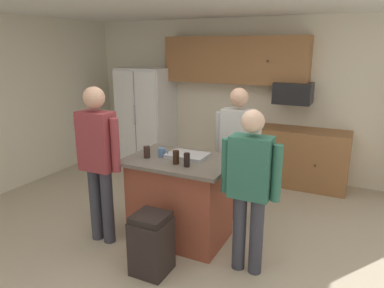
{
  "coord_description": "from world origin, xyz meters",
  "views": [
    {
      "loc": [
        1.62,
        -3.1,
        2.14
      ],
      "look_at": [
        -0.13,
        0.48,
        1.05
      ],
      "focal_mm": 33.47,
      "sensor_mm": 36.0,
      "label": 1
    }
  ],
  "objects_px": {
    "mug_blue_stoneware": "(162,152)",
    "serving_tray": "(187,155)",
    "glass_short_whisky": "(187,160)",
    "glass_pilsner": "(176,157)",
    "person_host_foreground": "(237,147)",
    "refrigerator": "(147,117)",
    "person_guest_right": "(250,183)",
    "person_guest_left": "(98,155)",
    "trash_bin": "(151,244)",
    "glass_dark_ale": "(147,152)",
    "microwave_over_range": "(293,93)",
    "kitchen_island": "(180,199)"
  },
  "relations": [
    {
      "from": "person_guest_left",
      "to": "glass_short_whisky",
      "type": "bearing_deg",
      "value": -15.32
    },
    {
      "from": "mug_blue_stoneware",
      "to": "trash_bin",
      "type": "xyz_separation_m",
      "value": [
        0.28,
        -0.69,
        -0.7
      ]
    },
    {
      "from": "refrigerator",
      "to": "person_guest_right",
      "type": "height_order",
      "value": "refrigerator"
    },
    {
      "from": "kitchen_island",
      "to": "person_guest_left",
      "type": "xyz_separation_m",
      "value": [
        -0.77,
        -0.43,
        0.53
      ]
    },
    {
      "from": "microwave_over_range",
      "to": "glass_short_whisky",
      "type": "bearing_deg",
      "value": -102.37
    },
    {
      "from": "person_host_foreground",
      "to": "kitchen_island",
      "type": "bearing_deg",
      "value": 0.0
    },
    {
      "from": "kitchen_island",
      "to": "person_guest_left",
      "type": "bearing_deg",
      "value": -150.96
    },
    {
      "from": "refrigerator",
      "to": "mug_blue_stoneware",
      "type": "distance_m",
      "value": 2.75
    },
    {
      "from": "glass_short_whisky",
      "to": "glass_pilsner",
      "type": "bearing_deg",
      "value": 168.63
    },
    {
      "from": "mug_blue_stoneware",
      "to": "serving_tray",
      "type": "distance_m",
      "value": 0.29
    },
    {
      "from": "trash_bin",
      "to": "kitchen_island",
      "type": "bearing_deg",
      "value": 94.19
    },
    {
      "from": "kitchen_island",
      "to": "person_host_foreground",
      "type": "distance_m",
      "value": 0.94
    },
    {
      "from": "refrigerator",
      "to": "person_host_foreground",
      "type": "xyz_separation_m",
      "value": [
        2.29,
        -1.52,
        0.08
      ]
    },
    {
      "from": "glass_pilsner",
      "to": "person_guest_left",
      "type": "bearing_deg",
      "value": -162.2
    },
    {
      "from": "serving_tray",
      "to": "glass_short_whisky",
      "type": "bearing_deg",
      "value": -64.18
    },
    {
      "from": "person_guest_right",
      "to": "person_host_foreground",
      "type": "bearing_deg",
      "value": -47.8
    },
    {
      "from": "person_host_foreground",
      "to": "person_guest_right",
      "type": "height_order",
      "value": "person_host_foreground"
    },
    {
      "from": "person_host_foreground",
      "to": "person_guest_right",
      "type": "bearing_deg",
      "value": 57.47
    },
    {
      "from": "refrigerator",
      "to": "glass_dark_ale",
      "type": "relative_size",
      "value": 13.61
    },
    {
      "from": "microwave_over_range",
      "to": "person_guest_right",
      "type": "xyz_separation_m",
      "value": [
        0.14,
        -2.58,
        -0.53
      ]
    },
    {
      "from": "person_host_foreground",
      "to": "person_guest_left",
      "type": "relative_size",
      "value": 0.96
    },
    {
      "from": "mug_blue_stoneware",
      "to": "person_host_foreground",
      "type": "bearing_deg",
      "value": 46.54
    },
    {
      "from": "glass_dark_ale",
      "to": "serving_tray",
      "type": "distance_m",
      "value": 0.45
    },
    {
      "from": "refrigerator",
      "to": "glass_short_whisky",
      "type": "relative_size",
      "value": 12.44
    },
    {
      "from": "glass_dark_ale",
      "to": "glass_pilsner",
      "type": "height_order",
      "value": "glass_pilsner"
    },
    {
      "from": "glass_pilsner",
      "to": "trash_bin",
      "type": "distance_m",
      "value": 0.9
    },
    {
      "from": "glass_dark_ale",
      "to": "glass_pilsner",
      "type": "distance_m",
      "value": 0.4
    },
    {
      "from": "microwave_over_range",
      "to": "person_guest_left",
      "type": "height_order",
      "value": "person_guest_left"
    },
    {
      "from": "glass_dark_ale",
      "to": "trash_bin",
      "type": "height_order",
      "value": "glass_dark_ale"
    },
    {
      "from": "refrigerator",
      "to": "serving_tray",
      "type": "height_order",
      "value": "refrigerator"
    },
    {
      "from": "person_host_foreground",
      "to": "refrigerator",
      "type": "bearing_deg",
      "value": -91.82
    },
    {
      "from": "kitchen_island",
      "to": "person_guest_left",
      "type": "relative_size",
      "value": 0.66
    },
    {
      "from": "person_host_foreground",
      "to": "serving_tray",
      "type": "relative_size",
      "value": 3.82
    },
    {
      "from": "microwave_over_range",
      "to": "kitchen_island",
      "type": "xyz_separation_m",
      "value": [
        -0.73,
        -2.32,
        -0.97
      ]
    },
    {
      "from": "person_guest_left",
      "to": "person_host_foreground",
      "type": "bearing_deg",
      "value": 13.88
    },
    {
      "from": "person_guest_right",
      "to": "serving_tray",
      "type": "bearing_deg",
      "value": -6.37
    },
    {
      "from": "person_host_foreground",
      "to": "glass_pilsner",
      "type": "relative_size",
      "value": 11.71
    },
    {
      "from": "mug_blue_stoneware",
      "to": "serving_tray",
      "type": "bearing_deg",
      "value": 18.79
    },
    {
      "from": "refrigerator",
      "to": "person_guest_left",
      "type": "xyz_separation_m",
      "value": [
        1.1,
        -2.63,
        0.13
      ]
    },
    {
      "from": "glass_pilsner",
      "to": "trash_bin",
      "type": "relative_size",
      "value": 0.24
    },
    {
      "from": "serving_tray",
      "to": "glass_dark_ale",
      "type": "bearing_deg",
      "value": -152.56
    },
    {
      "from": "microwave_over_range",
      "to": "serving_tray",
      "type": "distance_m",
      "value": 2.38
    },
    {
      "from": "person_guest_left",
      "to": "microwave_over_range",
      "type": "bearing_deg",
      "value": 32.25
    },
    {
      "from": "person_guest_right",
      "to": "mug_blue_stoneware",
      "type": "bearing_deg",
      "value": 3.33
    },
    {
      "from": "person_host_foreground",
      "to": "glass_dark_ale",
      "type": "bearing_deg",
      "value": -12.33
    },
    {
      "from": "person_host_foreground",
      "to": "glass_short_whisky",
      "type": "height_order",
      "value": "person_host_foreground"
    },
    {
      "from": "refrigerator",
      "to": "glass_pilsner",
      "type": "xyz_separation_m",
      "value": [
        1.91,
        -2.37,
        0.14
      ]
    },
    {
      "from": "microwave_over_range",
      "to": "person_host_foreground",
      "type": "relative_size",
      "value": 0.33
    },
    {
      "from": "microwave_over_range",
      "to": "glass_pilsner",
      "type": "relative_size",
      "value": 3.91
    },
    {
      "from": "person_host_foreground",
      "to": "serving_tray",
      "type": "bearing_deg",
      "value": -0.71
    }
  ]
}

